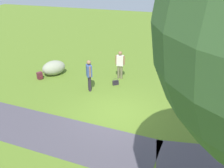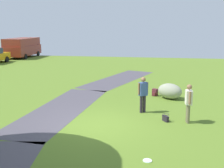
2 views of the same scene
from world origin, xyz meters
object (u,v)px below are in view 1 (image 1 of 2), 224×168
(woman_with_handbag, at_px, (120,63))
(man_near_boulder, at_px, (89,73))
(handbag_on_grass, at_px, (116,82))
(backpack_by_boulder, at_px, (40,76))
(lawn_boulder, at_px, (54,68))
(frisbee_on_grass, at_px, (185,99))

(woman_with_handbag, height_order, man_near_boulder, man_near_boulder)
(handbag_on_grass, relative_size, backpack_by_boulder, 0.94)
(lawn_boulder, relative_size, backpack_by_boulder, 4.14)
(lawn_boulder, xyz_separation_m, frisbee_on_grass, (-7.41, 0.88, -0.40))
(woman_with_handbag, xyz_separation_m, handbag_on_grass, (-0.00, 0.88, -0.77))
(woman_with_handbag, relative_size, frisbee_on_grass, 5.85)
(woman_with_handbag, bearing_deg, lawn_boulder, 8.86)
(backpack_by_boulder, distance_m, frisbee_on_grass, 7.87)
(frisbee_on_grass, bearing_deg, woman_with_handbag, -22.11)
(handbag_on_grass, bearing_deg, man_near_boulder, 42.99)
(lawn_boulder, height_order, frisbee_on_grass, lawn_boulder)
(man_near_boulder, relative_size, handbag_on_grass, 4.32)
(frisbee_on_grass, bearing_deg, backpack_by_boulder, -0.58)
(frisbee_on_grass, bearing_deg, man_near_boulder, 5.02)
(handbag_on_grass, xyz_separation_m, frisbee_on_grass, (-3.62, 0.59, -0.13))
(man_near_boulder, xyz_separation_m, frisbee_on_grass, (-4.69, -0.41, -0.93))
(lawn_boulder, height_order, backpack_by_boulder, lawn_boulder)
(man_near_boulder, distance_m, frisbee_on_grass, 4.80)
(lawn_boulder, bearing_deg, handbag_on_grass, 175.60)
(lawn_boulder, bearing_deg, backpack_by_boulder, 60.25)
(lawn_boulder, bearing_deg, woman_with_handbag, -171.14)
(woman_with_handbag, height_order, handbag_on_grass, woman_with_handbag)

